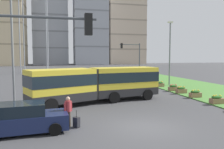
% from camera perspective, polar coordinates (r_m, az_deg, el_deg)
% --- Properties ---
extents(ground_plane, '(260.00, 260.00, 0.00)m').
position_cam_1_polar(ground_plane, '(12.94, 8.65, -13.36)').
color(ground_plane, '#424244').
extents(grass_median, '(10.00, 70.00, 0.08)m').
position_cam_1_polar(grass_median, '(27.69, 25.27, -4.07)').
color(grass_median, '#4C8438').
rests_on(grass_median, ground_plane).
extents(articulated_bus, '(11.96, 5.83, 3.00)m').
position_cam_1_polar(articulated_bus, '(19.36, -3.91, -2.35)').
color(articulated_bus, yellow).
rests_on(articulated_bus, ground).
extents(car_navy_sedan, '(4.54, 2.33, 1.58)m').
position_cam_1_polar(car_navy_sedan, '(12.60, -21.86, -10.56)').
color(car_navy_sedan, '#19234C').
rests_on(car_navy_sedan, ground).
extents(pedestrian_crossing, '(0.46, 0.41, 1.74)m').
position_cam_1_polar(pedestrian_crossing, '(12.87, -11.27, -8.86)').
color(pedestrian_crossing, '#4C4238').
rests_on(pedestrian_crossing, ground).
extents(rolling_suitcase, '(0.42, 0.43, 0.97)m').
position_cam_1_polar(rolling_suitcase, '(12.87, -9.14, -12.00)').
color(rolling_suitcase, '#232328').
rests_on(rolling_suitcase, ground).
extents(flower_planter_1, '(1.10, 0.56, 0.74)m').
position_cam_1_polar(flower_planter_1, '(20.58, 25.40, -5.83)').
color(flower_planter_1, '#937051').
rests_on(flower_planter_1, grass_median).
extents(flower_planter_2, '(1.10, 0.56, 0.74)m').
position_cam_1_polar(flower_planter_2, '(22.98, 20.69, -4.64)').
color(flower_planter_2, '#937051').
rests_on(flower_planter_2, grass_median).
extents(flower_planter_3, '(1.10, 0.56, 0.74)m').
position_cam_1_polar(flower_planter_3, '(25.13, 17.44, -3.80)').
color(flower_planter_3, '#937051').
rests_on(flower_planter_3, grass_median).
extents(flower_planter_4, '(1.10, 0.56, 0.74)m').
position_cam_1_polar(flower_planter_4, '(26.62, 15.53, -3.30)').
color(flower_planter_4, '#937051').
rests_on(flower_planter_4, grass_median).
extents(flower_planter_5, '(1.10, 0.56, 0.74)m').
position_cam_1_polar(flower_planter_5, '(29.82, 12.20, -2.41)').
color(flower_planter_5, '#937051').
rests_on(flower_planter_5, grass_median).
extents(traffic_light_near_left, '(4.32, 0.28, 5.59)m').
position_cam_1_polar(traffic_light_near_left, '(8.55, -22.68, 3.81)').
color(traffic_light_near_left, '#474C51').
rests_on(traffic_light_near_left, ground).
extents(traffic_light_far_right, '(3.35, 0.28, 6.14)m').
position_cam_1_polar(traffic_light_far_right, '(35.27, 5.52, 4.83)').
color(traffic_light_far_right, '#474C51').
rests_on(traffic_light_far_right, ground).
extents(streetlight_left, '(0.70, 0.28, 9.74)m').
position_cam_1_polar(streetlight_left, '(20.36, -24.35, 7.93)').
color(streetlight_left, slate).
rests_on(streetlight_left, ground).
extents(streetlight_median, '(0.70, 0.28, 8.79)m').
position_cam_1_polar(streetlight_median, '(31.38, 14.69, 5.95)').
color(streetlight_median, slate).
rests_on(streetlight_median, ground).
extents(apartment_tower_west, '(18.35, 15.42, 37.74)m').
position_cam_1_polar(apartment_tower_west, '(116.76, -26.10, 11.38)').
color(apartment_tower_west, beige).
rests_on(apartment_tower_west, ground).
extents(apartment_tower_westcentre, '(18.01, 17.47, 42.34)m').
position_cam_1_polar(apartment_tower_westcentre, '(127.65, -15.47, 12.08)').
color(apartment_tower_westcentre, '#9EA3AD').
rests_on(apartment_tower_westcentre, ground).
extents(apartment_tower_centre, '(17.18, 17.31, 53.67)m').
position_cam_1_polar(apartment_tower_centre, '(121.75, -5.69, 15.30)').
color(apartment_tower_centre, '#9EA3AD').
rests_on(apartment_tower_centre, ground).
extents(apartment_tower_eastcentre, '(20.87, 17.83, 40.05)m').
position_cam_1_polar(apartment_tower_eastcentre, '(131.47, 3.25, 11.51)').
color(apartment_tower_eastcentre, '#C6B299').
rests_on(apartment_tower_eastcentre, ground).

